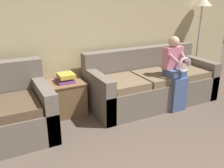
% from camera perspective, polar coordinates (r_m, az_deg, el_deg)
% --- Properties ---
extents(wall_back, '(7.40, 0.06, 2.55)m').
position_cam_1_polar(wall_back, '(3.94, -12.76, 12.35)').
color(wall_back, '#C6B789').
rests_on(wall_back, ground_plane).
extents(couch_main, '(2.17, 0.92, 0.89)m').
position_cam_1_polar(couch_main, '(4.29, 8.81, 0.04)').
color(couch_main, '#70665B').
rests_on(couch_main, ground_plane).
extents(child_left_seated, '(0.32, 0.37, 1.16)m').
position_cam_1_polar(child_left_seated, '(4.02, 14.35, 3.03)').
color(child_left_seated, '#475B8E').
rests_on(child_left_seated, ground_plane).
extents(side_shelf, '(0.53, 0.51, 0.51)m').
position_cam_1_polar(side_shelf, '(3.91, -10.36, -2.90)').
color(side_shelf, brown).
rests_on(side_shelf, ground_plane).
extents(book_stack, '(0.26, 0.28, 0.13)m').
position_cam_1_polar(book_stack, '(3.80, -10.58, 1.42)').
color(book_stack, '#7A4284').
rests_on(book_stack, side_shelf).
extents(floor_lamp, '(0.35, 0.35, 1.73)m').
position_cam_1_polar(floor_lamp, '(5.16, 19.85, 15.61)').
color(floor_lamp, '#2D2B28').
rests_on(floor_lamp, ground_plane).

